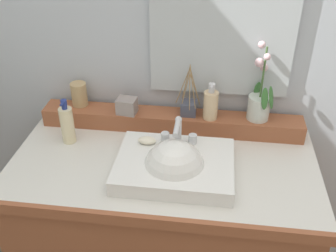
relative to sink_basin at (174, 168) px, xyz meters
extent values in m
cube|color=#985434|center=(-0.05, 0.07, -0.46)|extent=(1.14, 0.57, 0.79)
cube|color=silver|center=(-0.05, 0.07, -0.04)|extent=(1.17, 0.60, 0.04)
cube|color=#985434|center=(-0.05, -0.23, -0.04)|extent=(1.17, 0.02, 0.04)
cube|color=#985434|center=(-0.05, 0.30, 0.01)|extent=(1.10, 0.11, 0.08)
cube|color=white|center=(0.00, 0.01, 0.00)|extent=(0.42, 0.32, 0.06)
sphere|color=white|center=(0.00, -0.01, 0.00)|extent=(0.23, 0.23, 0.23)
cylinder|color=silver|center=(0.00, 0.12, 0.08)|extent=(0.02, 0.02, 0.10)
cylinder|color=silver|center=(0.00, 0.07, 0.13)|extent=(0.02, 0.11, 0.02)
sphere|color=silver|center=(0.00, 0.12, 0.13)|extent=(0.03, 0.03, 0.03)
cylinder|color=silver|center=(-0.05, 0.12, 0.05)|extent=(0.03, 0.03, 0.04)
cylinder|color=silver|center=(0.06, 0.12, 0.05)|extent=(0.03, 0.03, 0.04)
ellipsoid|color=#EDE4C8|center=(-0.12, 0.10, 0.04)|extent=(0.07, 0.04, 0.02)
cylinder|color=silver|center=(0.31, 0.31, 0.10)|extent=(0.09, 0.09, 0.10)
cylinder|color=tan|center=(0.31, 0.31, 0.14)|extent=(0.08, 0.08, 0.01)
cylinder|color=#476B38|center=(0.31, 0.31, 0.25)|extent=(0.01, 0.01, 0.21)
ellipsoid|color=#387033|center=(0.30, 0.34, 0.16)|extent=(0.03, 0.03, 0.07)
ellipsoid|color=#387033|center=(0.34, 0.28, 0.16)|extent=(0.04, 0.04, 0.10)
ellipsoid|color=#387033|center=(0.32, 0.26, 0.16)|extent=(0.03, 0.03, 0.09)
sphere|color=beige|center=(0.31, 0.33, 0.26)|extent=(0.03, 0.03, 0.03)
sphere|color=beige|center=(0.28, 0.31, 0.30)|extent=(0.03, 0.03, 0.03)
sphere|color=beige|center=(0.31, 0.29, 0.33)|extent=(0.03, 0.03, 0.03)
sphere|color=beige|center=(0.29, 0.32, 0.36)|extent=(0.03, 0.03, 0.03)
cylinder|color=beige|center=(0.11, 0.28, 0.11)|extent=(0.06, 0.06, 0.12)
cylinder|color=silver|center=(0.11, 0.28, 0.18)|extent=(0.02, 0.02, 0.02)
cylinder|color=silver|center=(0.11, 0.28, 0.20)|extent=(0.03, 0.03, 0.02)
cylinder|color=silver|center=(0.11, 0.27, 0.20)|extent=(0.01, 0.03, 0.01)
cylinder|color=tan|center=(-0.45, 0.32, 0.10)|extent=(0.07, 0.07, 0.10)
cube|color=#474B5D|center=(0.02, 0.30, 0.08)|extent=(0.06, 0.06, 0.06)
cylinder|color=#9E7A4C|center=(0.05, 0.30, 0.18)|extent=(0.05, 0.01, 0.16)
cylinder|color=#9E7A4C|center=(0.04, 0.32, 0.17)|extent=(0.04, 0.04, 0.14)
cylinder|color=#9E7A4C|center=(0.02, 0.33, 0.17)|extent=(0.00, 0.05, 0.16)
cylinder|color=#9E7A4C|center=(0.01, 0.33, 0.18)|extent=(0.03, 0.05, 0.17)
cylinder|color=#9E7A4C|center=(0.00, 0.30, 0.18)|extent=(0.06, 0.00, 0.16)
cylinder|color=#9E7A4C|center=(0.01, 0.29, 0.17)|extent=(0.03, 0.02, 0.14)
cylinder|color=#9E7A4C|center=(0.03, 0.28, 0.18)|extent=(0.01, 0.05, 0.17)
cylinder|color=#9E7A4C|center=(0.04, 0.29, 0.18)|extent=(0.03, 0.04, 0.18)
cube|color=gray|center=(-0.23, 0.28, 0.08)|extent=(0.09, 0.07, 0.07)
cylinder|color=beige|center=(-0.45, 0.15, 0.05)|extent=(0.05, 0.05, 0.15)
cylinder|color=navy|center=(-0.45, 0.15, 0.14)|extent=(0.02, 0.02, 0.02)
cylinder|color=navy|center=(-0.45, 0.15, 0.15)|extent=(0.02, 0.02, 0.02)
cylinder|color=navy|center=(-0.45, 0.14, 0.16)|extent=(0.01, 0.03, 0.01)
cube|color=silver|center=(0.14, 0.36, 0.43)|extent=(0.56, 0.02, 0.61)
camera|label=1|loc=(0.12, -1.12, 0.90)|focal=42.35mm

